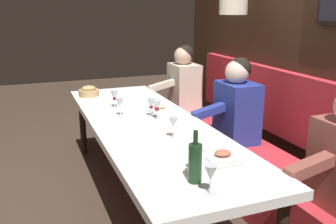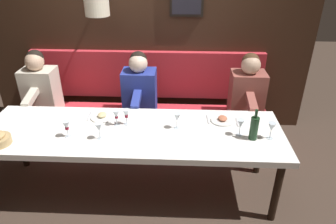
{
  "view_description": "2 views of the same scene",
  "coord_description": "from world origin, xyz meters",
  "px_view_note": "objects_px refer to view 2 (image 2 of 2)",
  "views": [
    {
      "loc": [
        -0.92,
        -2.84,
        1.68
      ],
      "look_at": [
        0.05,
        -0.35,
        0.92
      ],
      "focal_mm": 39.79,
      "sensor_mm": 36.0,
      "label": 1
    },
    {
      "loc": [
        -2.53,
        -0.47,
        2.31
      ],
      "look_at": [
        0.05,
        -0.35,
        0.92
      ],
      "focal_mm": 33.12,
      "sensor_mm": 36.0,
      "label": 2
    }
  ],
  "objects_px": {
    "diner_near": "(139,86)",
    "diner_nearest": "(248,88)",
    "diner_middle": "(40,84)",
    "wine_glass_4": "(126,114)",
    "wine_glass_5": "(240,124)",
    "wine_glass_6": "(177,118)",
    "wine_bottle": "(254,128)",
    "wine_glass_0": "(272,127)",
    "wine_glass_3": "(66,126)",
    "dining_table": "(132,135)",
    "wine_glass_1": "(116,115)",
    "wine_glass_2": "(99,128)"
  },
  "relations": [
    {
      "from": "diner_near",
      "to": "diner_nearest",
      "type": "bearing_deg",
      "value": -90.0
    },
    {
      "from": "diner_middle",
      "to": "wine_glass_4",
      "type": "bearing_deg",
      "value": -122.89
    },
    {
      "from": "wine_glass_4",
      "to": "wine_glass_5",
      "type": "height_order",
      "value": "same"
    },
    {
      "from": "diner_near",
      "to": "wine_glass_6",
      "type": "bearing_deg",
      "value": -150.25
    },
    {
      "from": "wine_bottle",
      "to": "diner_near",
      "type": "bearing_deg",
      "value": 50.12
    },
    {
      "from": "wine_glass_0",
      "to": "wine_bottle",
      "type": "xyz_separation_m",
      "value": [
        -0.01,
        0.16,
        -0.0
      ]
    },
    {
      "from": "diner_near",
      "to": "wine_glass_3",
      "type": "xyz_separation_m",
      "value": [
        -1.02,
        0.54,
        0.04
      ]
    },
    {
      "from": "wine_glass_3",
      "to": "wine_bottle",
      "type": "bearing_deg",
      "value": -88.52
    },
    {
      "from": "wine_bottle",
      "to": "wine_glass_4",
      "type": "bearing_deg",
      "value": 80.25
    },
    {
      "from": "wine_glass_0",
      "to": "wine_glass_3",
      "type": "xyz_separation_m",
      "value": [
        -0.06,
        1.87,
        -0.0
      ]
    },
    {
      "from": "wine_glass_5",
      "to": "diner_nearest",
      "type": "bearing_deg",
      "value": -14.3
    },
    {
      "from": "diner_near",
      "to": "wine_glass_6",
      "type": "relative_size",
      "value": 4.82
    },
    {
      "from": "diner_middle",
      "to": "wine_glass_0",
      "type": "distance_m",
      "value": 2.73
    },
    {
      "from": "diner_nearest",
      "to": "wine_glass_5",
      "type": "height_order",
      "value": "diner_nearest"
    },
    {
      "from": "wine_glass_5",
      "to": "wine_glass_3",
      "type": "bearing_deg",
      "value": 93.64
    },
    {
      "from": "wine_glass_3",
      "to": "wine_glass_4",
      "type": "distance_m",
      "value": 0.57
    },
    {
      "from": "wine_glass_3",
      "to": "wine_glass_0",
      "type": "bearing_deg",
      "value": -88.27
    },
    {
      "from": "dining_table",
      "to": "wine_glass_0",
      "type": "bearing_deg",
      "value": -93.75
    },
    {
      "from": "wine_glass_1",
      "to": "wine_glass_2",
      "type": "distance_m",
      "value": 0.27
    },
    {
      "from": "diner_nearest",
      "to": "diner_near",
      "type": "distance_m",
      "value": 1.29
    },
    {
      "from": "wine_glass_0",
      "to": "wine_glass_5",
      "type": "xyz_separation_m",
      "value": [
        0.04,
        0.27,
        0.0
      ]
    },
    {
      "from": "dining_table",
      "to": "diner_near",
      "type": "distance_m",
      "value": 0.89
    },
    {
      "from": "wine_glass_1",
      "to": "wine_glass_4",
      "type": "xyz_separation_m",
      "value": [
        0.02,
        -0.1,
        -0.0
      ]
    },
    {
      "from": "wine_glass_5",
      "to": "wine_glass_2",
      "type": "bearing_deg",
      "value": 95.46
    },
    {
      "from": "wine_glass_2",
      "to": "wine_glass_1",
      "type": "bearing_deg",
      "value": -23.31
    },
    {
      "from": "wine_glass_4",
      "to": "wine_bottle",
      "type": "distance_m",
      "value": 1.22
    },
    {
      "from": "wine_glass_0",
      "to": "wine_glass_3",
      "type": "relative_size",
      "value": 1.0
    },
    {
      "from": "wine_glass_1",
      "to": "wine_glass_5",
      "type": "distance_m",
      "value": 1.19
    },
    {
      "from": "dining_table",
      "to": "diner_middle",
      "type": "distance_m",
      "value": 1.54
    },
    {
      "from": "wine_glass_2",
      "to": "wine_glass_5",
      "type": "bearing_deg",
      "value": -84.54
    },
    {
      "from": "wine_bottle",
      "to": "wine_glass_6",
      "type": "bearing_deg",
      "value": 77.49
    },
    {
      "from": "diner_near",
      "to": "wine_glass_4",
      "type": "distance_m",
      "value": 0.77
    },
    {
      "from": "diner_nearest",
      "to": "wine_glass_5",
      "type": "distance_m",
      "value": 0.95
    },
    {
      "from": "diner_nearest",
      "to": "wine_glass_0",
      "type": "distance_m",
      "value": 0.97
    },
    {
      "from": "diner_middle",
      "to": "wine_bottle",
      "type": "bearing_deg",
      "value": -112.24
    },
    {
      "from": "wine_glass_2",
      "to": "wine_glass_6",
      "type": "distance_m",
      "value": 0.74
    },
    {
      "from": "wine_bottle",
      "to": "wine_glass_1",
      "type": "bearing_deg",
      "value": 81.83
    },
    {
      "from": "wine_glass_6",
      "to": "wine_bottle",
      "type": "distance_m",
      "value": 0.72
    },
    {
      "from": "diner_nearest",
      "to": "diner_middle",
      "type": "xyz_separation_m",
      "value": [
        0.0,
        2.52,
        0.0
      ]
    },
    {
      "from": "wine_glass_0",
      "to": "wine_glass_2",
      "type": "xyz_separation_m",
      "value": [
        -0.08,
        1.56,
        0.0
      ]
    },
    {
      "from": "diner_nearest",
      "to": "wine_glass_6",
      "type": "distance_m",
      "value": 1.16
    },
    {
      "from": "wine_glass_2",
      "to": "wine_glass_5",
      "type": "relative_size",
      "value": 1.0
    },
    {
      "from": "diner_nearest",
      "to": "diner_middle",
      "type": "bearing_deg",
      "value": 90.0
    },
    {
      "from": "diner_middle",
      "to": "wine_glass_3",
      "type": "relative_size",
      "value": 4.82
    },
    {
      "from": "wine_glass_0",
      "to": "wine_glass_3",
      "type": "bearing_deg",
      "value": 91.73
    },
    {
      "from": "wine_glass_5",
      "to": "wine_glass_6",
      "type": "bearing_deg",
      "value": 80.48
    },
    {
      "from": "diner_middle",
      "to": "wine_glass_6",
      "type": "height_order",
      "value": "diner_middle"
    },
    {
      "from": "wine_glass_1",
      "to": "wine_glass_3",
      "type": "xyz_separation_m",
      "value": [
        -0.23,
        0.41,
        -0.0
      ]
    },
    {
      "from": "wine_glass_2",
      "to": "diner_middle",
      "type": "bearing_deg",
      "value": 43.48
    },
    {
      "from": "diner_nearest",
      "to": "wine_glass_5",
      "type": "bearing_deg",
      "value": 165.7
    }
  ]
}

